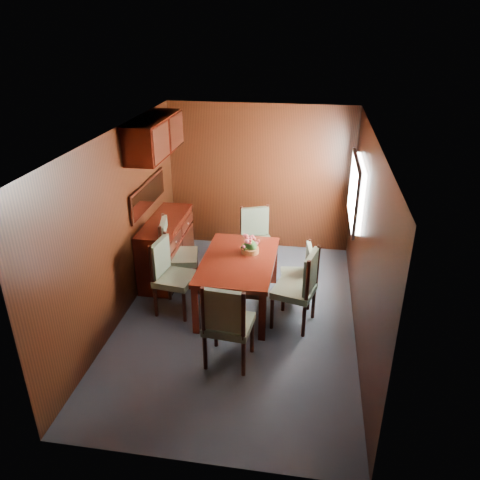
% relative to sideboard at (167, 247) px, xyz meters
% --- Properties ---
extents(ground, '(4.50, 4.50, 0.00)m').
position_rel_sideboard_xyz_m(ground, '(1.25, -1.00, -0.45)').
color(ground, '#333A45').
rests_on(ground, ground).
extents(room_shell, '(3.06, 4.52, 2.41)m').
position_rel_sideboard_xyz_m(room_shell, '(1.15, -0.67, 1.18)').
color(room_shell, black).
rests_on(room_shell, ground).
extents(sideboard, '(0.48, 1.40, 0.90)m').
position_rel_sideboard_xyz_m(sideboard, '(0.00, 0.00, 0.00)').
color(sideboard, black).
rests_on(sideboard, ground).
extents(dining_table, '(0.96, 1.52, 0.71)m').
position_rel_sideboard_xyz_m(dining_table, '(1.21, -0.69, 0.16)').
color(dining_table, black).
rests_on(dining_table, ground).
extents(chair_left_near, '(0.53, 0.55, 1.03)m').
position_rel_sideboard_xyz_m(chair_left_near, '(0.33, -0.93, 0.12)').
color(chair_left_near, black).
rests_on(chair_left_near, ground).
extents(chair_left_far, '(0.59, 0.60, 1.08)m').
position_rel_sideboard_xyz_m(chair_left_far, '(0.23, -0.39, 0.15)').
color(chair_left_far, black).
rests_on(chair_left_far, ground).
extents(chair_right_near, '(0.59, 0.61, 1.06)m').
position_rel_sideboard_xyz_m(chair_right_near, '(2.04, -1.01, 0.14)').
color(chair_right_near, black).
rests_on(chair_right_near, ground).
extents(chair_right_far, '(0.45, 0.46, 0.87)m').
position_rel_sideboard_xyz_m(chair_right_far, '(2.03, -0.48, 0.03)').
color(chair_right_far, black).
rests_on(chair_right_far, ground).
extents(chair_head, '(0.55, 0.53, 1.06)m').
position_rel_sideboard_xyz_m(chair_head, '(1.28, -1.92, 0.14)').
color(chair_head, black).
rests_on(chair_head, ground).
extents(chair_foot, '(0.60, 0.59, 1.00)m').
position_rel_sideboard_xyz_m(chair_foot, '(1.30, 0.40, 0.10)').
color(chair_foot, black).
rests_on(chair_foot, ground).
extents(flower_centerpiece, '(0.26, 0.26, 0.26)m').
position_rel_sideboard_xyz_m(flower_centerpiece, '(1.33, -0.48, 0.38)').
color(flower_centerpiece, '#BA7039').
rests_on(flower_centerpiece, dining_table).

